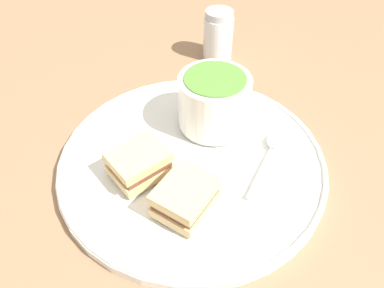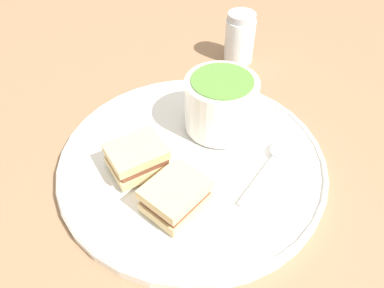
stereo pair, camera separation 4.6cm
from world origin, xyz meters
name	(u,v)px [view 2 (the right image)]	position (x,y,z in m)	size (l,w,h in m)	color
ground_plane	(192,165)	(0.00, 0.00, 0.00)	(2.40, 2.40, 0.00)	#8E6B4C
plate	(192,160)	(0.00, 0.00, 0.01)	(0.34, 0.34, 0.02)	white
soup_bowl	(221,103)	(-0.07, -0.02, 0.05)	(0.10, 0.10, 0.07)	white
spoon	(277,154)	(-0.08, 0.07, 0.02)	(0.12, 0.04, 0.01)	silver
sandwich_half_near	(137,157)	(0.06, -0.03, 0.03)	(0.08, 0.07, 0.03)	#DBBC7F
sandwich_half_far	(176,196)	(0.06, 0.04, 0.03)	(0.07, 0.06, 0.03)	#DBBC7F
salt_shaker	(240,38)	(-0.23, -0.13, 0.04)	(0.05, 0.05, 0.09)	silver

